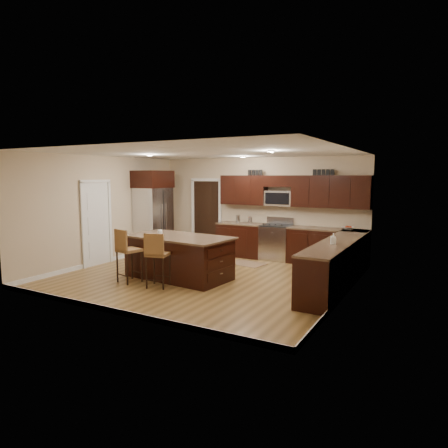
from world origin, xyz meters
The scene contains 22 objects.
floor centered at (0.00, 0.00, 0.00)m, with size 6.00×6.00×0.00m, color olive.
ceiling centered at (0.00, 0.00, 2.70)m, with size 6.00×6.00×0.00m, color silver.
wall_back centered at (0.00, 2.75, 1.35)m, with size 6.00×6.00×0.00m, color #C4AE8D.
wall_left centered at (-3.00, 0.00, 1.35)m, with size 5.50×5.50×0.00m, color #C4AE8D.
wall_right centered at (3.00, 0.00, 1.35)m, with size 5.50×5.50×0.00m, color #C4AE8D.
base_cabinets centered at (1.90, 1.45, 0.46)m, with size 4.02×3.96×0.92m.
upper_cabinets centered at (1.04, 2.58, 1.84)m, with size 4.00×0.33×0.80m.
range centered at (0.68, 2.45, 0.47)m, with size 0.76×0.64×1.11m.
microwave centered at (0.68, 2.60, 1.62)m, with size 0.76×0.31×0.40m, color silver.
doorway centered at (-1.65, 2.73, 1.03)m, with size 0.85×0.03×2.06m, color black.
pantry_door centered at (-2.98, -0.30, 1.02)m, with size 0.03×0.80×2.04m, color white.
letter_decor centered at (0.90, 2.58, 2.29)m, with size 2.20×0.03×0.15m, color black, non-canonical shape.
island centered at (-0.46, -0.35, 0.43)m, with size 2.40×1.40×0.92m.
stool_left centered at (-1.18, -1.20, 0.70)m, with size 0.51×0.51×1.12m.
stool_mid centered at (-0.39, -1.20, 0.69)m, with size 0.50×0.50×1.10m.
refrigerator centered at (-2.62, 1.46, 1.20)m, with size 0.79×1.00×2.35m.
floor_mat centered at (0.23, 1.61, 0.01)m, with size 0.90×0.60×0.01m, color brown.
fruit_bowl centered at (2.51, 2.45, 0.96)m, with size 0.30×0.30×0.07m, color silver.
soap_bottle centered at (2.70, 0.25, 1.02)m, with size 0.09×0.09×0.21m, color #B2B2B2.
canister_tall centered at (-0.45, 2.45, 1.03)m, with size 0.12×0.12×0.21m, color silver.
canister_short centered at (-0.09, 2.45, 1.01)m, with size 0.11×0.11×0.18m, color silver.
island_jar centered at (-0.96, -0.35, 0.97)m, with size 0.10×0.10×0.10m, color white.
Camera 1 is at (4.52, -7.30, 2.22)m, focal length 32.00 mm.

